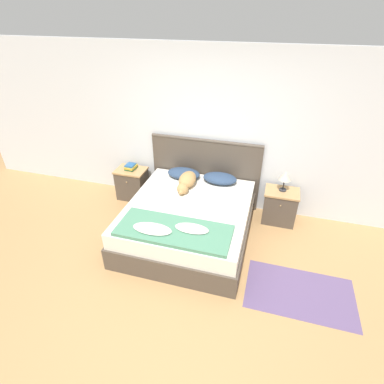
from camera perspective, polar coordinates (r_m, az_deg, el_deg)
The scene contains 13 objects.
ground_plane at distance 3.82m, azimuth -3.51°, elevation -18.84°, with size 16.00×16.00×0.00m, color tan.
wall_back at distance 4.77m, azimuth 4.53°, elevation 11.26°, with size 9.00×0.06×2.55m.
bed at distance 4.39m, azimuth -0.69°, elevation -5.57°, with size 1.73×1.91×0.57m.
headboard at distance 5.01m, azimuth 2.50°, elevation 4.02°, with size 1.81×0.06×1.18m.
nightstand_left at distance 5.41m, azimuth -11.31°, elevation 1.61°, with size 0.52×0.39×0.55m.
nightstand_right at distance 4.90m, azimuth 16.36°, elevation -2.60°, with size 0.52×0.39×0.55m.
pillow_left at distance 4.87m, azimuth -1.59°, elevation 3.57°, with size 0.54×0.33×0.15m.
pillow_right at distance 4.74m, azimuth 5.34°, elevation 2.60°, with size 0.54×0.33×0.15m.
quilt at distance 3.74m, azimuth -3.66°, elevation -7.27°, with size 1.43×0.57×0.08m.
dog at distance 4.60m, azimuth -1.02°, elevation 2.06°, with size 0.25×0.65×0.21m.
book_stack at distance 5.28m, azimuth -11.57°, elevation 4.72°, with size 0.18×0.21×0.09m.
table_lamp at distance 4.67m, azimuth 17.33°, elevation 2.87°, with size 0.19×0.19×0.33m.
rug at distance 4.04m, azimuth 19.80°, elevation -17.62°, with size 1.28×0.78×0.00m.
Camera 1 is at (0.88, -2.25, 2.96)m, focal length 28.00 mm.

